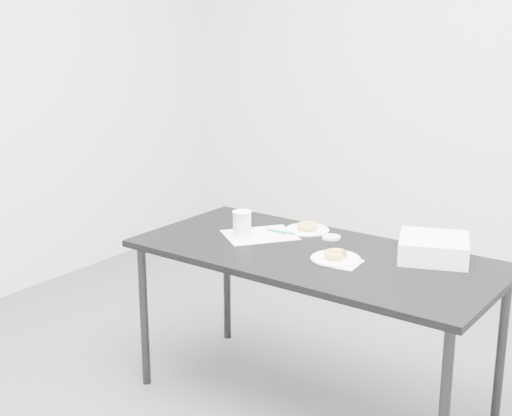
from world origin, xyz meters
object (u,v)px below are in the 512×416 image
Objects in this scene: donut_near at (336,254)px; plate_far at (307,230)px; donut_far at (307,226)px; table at (314,264)px; coffee_cup at (242,224)px; pen at (281,232)px; plate_near at (336,259)px; bakery_box at (434,248)px; scorecard at (260,235)px.

plate_far is at bearing 136.99° from donut_near.
table is at bearing -53.39° from donut_far.
coffee_cup reaches higher than table.
pen reaches higher than plate_near.
table is 7.71× the size of plate_near.
coffee_cup is at bearing -178.18° from table.
plate_far is (-0.19, 0.25, 0.06)m from table.
bakery_box reaches higher than plate_near.
donut_near is at bearing -43.01° from donut_far.
plate_near is at bearing -43.01° from plate_far.
donut_near is (0.44, -0.10, 0.02)m from scorecard.
coffee_cup is at bearing 174.12° from bakery_box.
pen is at bearing 89.06° from scorecard.
pen is at bearing 154.90° from plate_near.
donut_near is (0.00, 0.00, 0.02)m from plate_near.
table is 7.75× the size of plate_far.
plate_far is at bearing 48.83° from pen.
coffee_cup reaches higher than scorecard.
donut_near is at bearing -3.44° from coffee_cup.
coffee_cup is (-0.05, -0.07, 0.06)m from scorecard.
table is at bearing 25.62° from scorecard.
bakery_box reaches higher than table.
bakery_box is (0.70, 0.06, 0.04)m from pen.
donut_near is 0.47× the size of plate_far.
plate_near is 0.49m from coffee_cup.
coffee_cup reaches higher than pen.
bakery_box is (0.76, 0.14, 0.04)m from scorecard.
scorecard is (-0.32, 0.07, 0.05)m from table.
donut_near is at bearing -14.66° from table.
plate_far reaches higher than table.
plate_near is at bearing -31.00° from pen.
donut_near is 1.00× the size of donut_far.
plate_far is at bearing 136.99° from plate_near.
pen is 1.51× the size of donut_far.
donut_far is (0.14, 0.19, 0.02)m from scorecard.
donut_far is at bearing 54.09° from coffee_cup.
table is at bearing -175.11° from bakery_box.
plate_far is 0.62m from bakery_box.
donut_far reaches higher than plate_far.
pen reaches higher than scorecard.
bakery_box is (0.43, 0.21, 0.10)m from table.
coffee_cup is (-0.18, -0.25, 0.04)m from donut_far.
plate_near is 0.40m from bakery_box.
plate_near is at bearing -14.66° from table.
donut_far is at bearing 0.00° from plate_far.
coffee_cup reaches higher than donut_near.
plate_far is 2.13× the size of donut_far.
plate_near is 1.00× the size of plate_far.
pen is 0.53× the size of bakery_box.
pen is at bearing 53.64° from coffee_cup.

